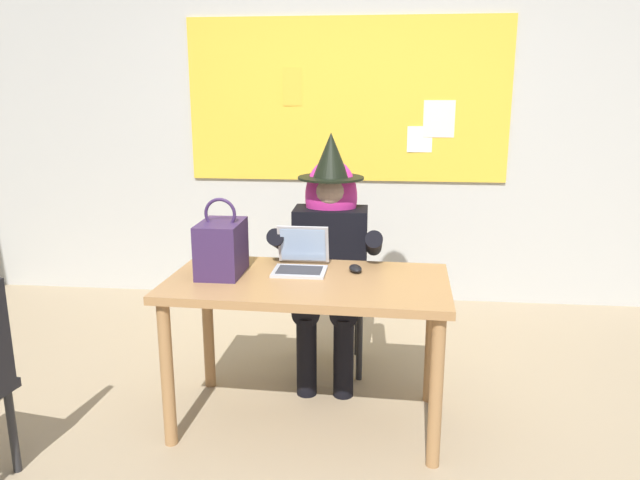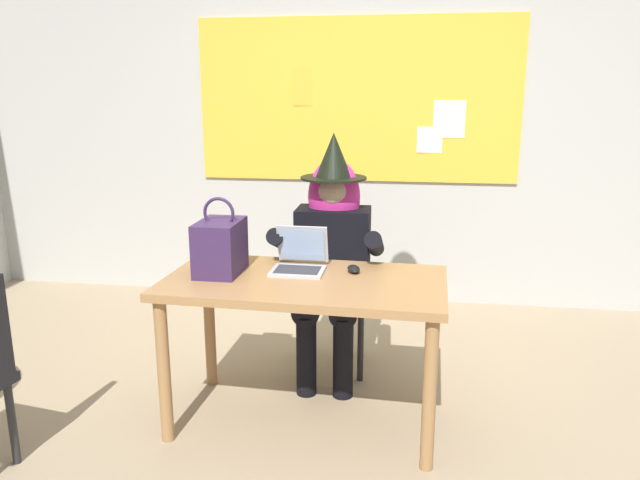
% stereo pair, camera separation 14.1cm
% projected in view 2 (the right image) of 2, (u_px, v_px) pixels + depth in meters
% --- Properties ---
extents(ground_plane, '(24.00, 24.00, 0.00)m').
position_uv_depth(ground_plane, '(315.00, 426.00, 3.02)').
color(ground_plane, tan).
extents(wall_back_bulletin, '(6.16, 2.13, 2.87)m').
position_uv_depth(wall_back_bulletin, '(357.00, 114.00, 4.58)').
color(wall_back_bulletin, '#B2B2AD').
rests_on(wall_back_bulletin, ground).
extents(desk_main, '(1.36, 0.76, 0.75)m').
position_uv_depth(desk_main, '(305.00, 299.00, 2.91)').
color(desk_main, '#A37547').
rests_on(desk_main, ground).
extents(chair_at_desk, '(0.45, 0.45, 0.90)m').
position_uv_depth(chair_at_desk, '(333.00, 283.00, 3.63)').
color(chair_at_desk, black).
rests_on(chair_at_desk, ground).
extents(person_costumed, '(0.60, 0.65, 1.40)m').
position_uv_depth(person_costumed, '(332.00, 243.00, 3.44)').
color(person_costumed, black).
rests_on(person_costumed, ground).
extents(laptop, '(0.26, 0.27, 0.21)m').
position_uv_depth(laptop, '(300.00, 260.00, 3.03)').
color(laptop, '#B7B7BC').
rests_on(laptop, desk_main).
extents(computer_mouse, '(0.09, 0.12, 0.03)m').
position_uv_depth(computer_mouse, '(354.00, 269.00, 2.99)').
color(computer_mouse, black).
rests_on(computer_mouse, desk_main).
extents(handbag, '(0.20, 0.30, 0.38)m').
position_uv_depth(handbag, '(220.00, 246.00, 2.96)').
color(handbag, '#38234C').
rests_on(handbag, desk_main).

